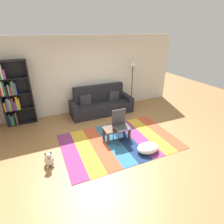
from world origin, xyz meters
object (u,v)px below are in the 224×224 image
object	(u,v)px
coffee_table	(116,130)
dog	(49,159)
standing_lamp	(133,69)
folding_chair	(120,123)
couch	(101,104)
bookshelf	(13,95)
pouf	(148,148)
tv_remote	(116,127)

from	to	relation	value
coffee_table	dog	world-z (taller)	dog
standing_lamp	folding_chair	size ratio (longest dim) A/B	1.95
couch	bookshelf	xyz separation A→B (m)	(-2.81, 0.28, 0.67)
pouf	dog	world-z (taller)	dog
coffee_table	folding_chair	xyz separation A→B (m)	(0.06, -0.10, 0.24)
couch	bookshelf	bearing A→B (deg)	174.28
dog	standing_lamp	bearing A→B (deg)	34.57
pouf	standing_lamp	bearing A→B (deg)	68.46
dog	tv_remote	size ratio (longest dim) A/B	2.65
tv_remote	pouf	bearing A→B (deg)	-33.30
tv_remote	coffee_table	bearing A→B (deg)	-30.71
couch	tv_remote	xyz separation A→B (m)	(-0.24, -1.82, 0.04)
pouf	folding_chair	world-z (taller)	folding_chair
pouf	dog	size ratio (longest dim) A/B	1.45
coffee_table	folding_chair	world-z (taller)	folding_chair
couch	standing_lamp	world-z (taller)	standing_lamp
dog	tv_remote	distance (m)	1.92
couch	standing_lamp	size ratio (longest dim) A/B	1.29
dog	folding_chair	world-z (taller)	folding_chair
standing_lamp	tv_remote	world-z (taller)	standing_lamp
pouf	couch	bearing A→B (deg)	95.06
bookshelf	pouf	world-z (taller)	bookshelf
coffee_table	tv_remote	world-z (taller)	tv_remote
pouf	tv_remote	world-z (taller)	tv_remote
bookshelf	tv_remote	bearing A→B (deg)	-39.28
standing_lamp	folding_chair	bearing A→B (deg)	-126.16
folding_chair	standing_lamp	bearing A→B (deg)	80.18
coffee_table	couch	bearing A→B (deg)	82.82
coffee_table	dog	bearing A→B (deg)	-168.74
coffee_table	dog	size ratio (longest dim) A/B	1.84
tv_remote	folding_chair	xyz separation A→B (m)	(0.08, -0.12, 0.16)
coffee_table	folding_chair	bearing A→B (deg)	-57.74
folding_chair	bookshelf	bearing A→B (deg)	166.30
couch	folding_chair	bearing A→B (deg)	-94.98
pouf	folding_chair	bearing A→B (deg)	117.60
bookshelf	coffee_table	xyz separation A→B (m)	(2.58, -2.12, -0.71)
couch	coffee_table	size ratio (longest dim) A/B	3.09
couch	coffee_table	xyz separation A→B (m)	(-0.23, -1.84, -0.04)
couch	dog	distance (m)	3.06
coffee_table	standing_lamp	bearing A→B (deg)	51.44
tv_remote	folding_chair	distance (m)	0.21
pouf	coffee_table	bearing A→B (deg)	118.15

